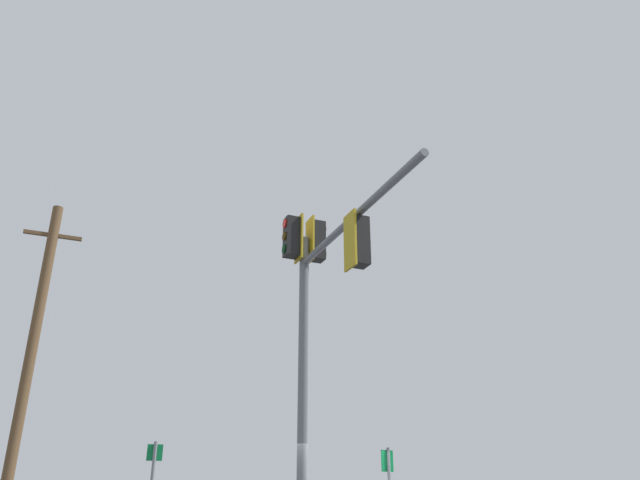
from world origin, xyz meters
The scene contains 2 objects.
signal_mast_assembly centered at (-0.27, -1.38, 5.16)m, with size 3.45×4.34×7.27m.
utility_pole_wooden centered at (-10.95, 3.75, 5.56)m, with size 1.57×1.20×10.95m.
Camera 1 is at (2.66, -12.62, 1.44)m, focal length 34.55 mm.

